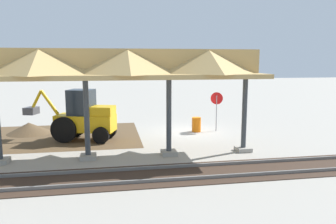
{
  "coord_description": "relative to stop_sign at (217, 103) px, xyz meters",
  "views": [
    {
      "loc": [
        4.81,
        19.4,
        4.36
      ],
      "look_at": [
        1.74,
        1.97,
        1.6
      ],
      "focal_mm": 35.0,
      "sensor_mm": 36.0,
      "label": 1
    }
  ],
  "objects": [
    {
      "name": "backhoe",
      "position": [
        8.04,
        1.01,
        -0.5
      ],
      "size": [
        5.16,
        2.65,
        2.82
      ],
      "color": "#EAB214",
      "rests_on": "ground"
    },
    {
      "name": "ground_plane",
      "position": [
        1.69,
        0.0,
        -1.77
      ],
      "size": [
        120.0,
        120.0,
        0.0
      ],
      "primitive_type": "plane",
      "color": "#9E998E"
    },
    {
      "name": "dirt_work_zone",
      "position": [
        9.69,
        -0.15,
        -1.76
      ],
      "size": [
        9.56,
        7.0,
        0.01
      ],
      "primitive_type": "cube",
      "color": "brown",
      "rests_on": "ground"
    },
    {
      "name": "stop_sign",
      "position": [
        0.0,
        0.0,
        0.0
      ],
      "size": [
        0.72,
        0.31,
        2.45
      ],
      "color": "gray",
      "rests_on": "ground"
    },
    {
      "name": "rail_tracks",
      "position": [
        1.69,
        7.47,
        -1.74
      ],
      "size": [
        60.0,
        2.58,
        0.15
      ],
      "color": "slate",
      "rests_on": "ground"
    },
    {
      "name": "dirt_mound",
      "position": [
        11.47,
        -1.35,
        -1.77
      ],
      "size": [
        5.22,
        5.22,
        1.3
      ],
      "primitive_type": "cone",
      "color": "brown",
      "rests_on": "ground"
    },
    {
      "name": "traffic_barrel",
      "position": [
        1.29,
        0.02,
        -1.32
      ],
      "size": [
        0.56,
        0.56,
        0.9
      ],
      "primitive_type": "cylinder",
      "color": "orange",
      "rests_on": "ground"
    }
  ]
}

